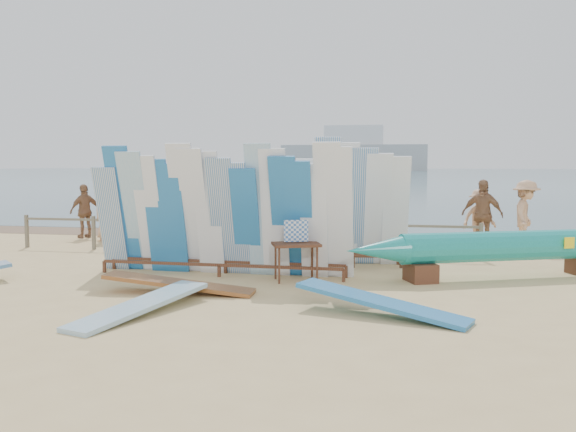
% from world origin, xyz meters
% --- Properties ---
extents(ground, '(160.00, 160.00, 0.00)m').
position_xyz_m(ground, '(0.00, 0.00, 0.00)').
color(ground, '#D8BA7D').
rests_on(ground, ground).
extents(ocean, '(320.00, 240.00, 0.02)m').
position_xyz_m(ocean, '(0.00, 128.00, 0.00)').
color(ocean, '#406473').
rests_on(ocean, ground).
extents(wet_sand_strip, '(40.00, 2.60, 0.01)m').
position_xyz_m(wet_sand_strip, '(0.00, 7.20, 0.00)').
color(wet_sand_strip, brown).
rests_on(wet_sand_strip, ground).
extents(distant_ship, '(45.00, 8.00, 14.00)m').
position_xyz_m(distant_ship, '(-12.00, 180.00, 5.31)').
color(distant_ship, '#999EA3').
rests_on(distant_ship, ocean).
extents(fence, '(12.08, 0.08, 0.90)m').
position_xyz_m(fence, '(0.00, 3.00, 0.63)').
color(fence, '#6F6753').
rests_on(fence, ground).
extents(main_surfboard_rack, '(5.46, 0.84, 2.73)m').
position_xyz_m(main_surfboard_rack, '(0.52, 0.02, 1.23)').
color(main_surfboard_rack, brown).
rests_on(main_surfboard_rack, ground).
extents(side_surfboard_rack, '(2.58, 1.07, 2.89)m').
position_xyz_m(side_surfboard_rack, '(3.06, 1.66, 1.29)').
color(side_surfboard_rack, brown).
rests_on(side_surfboard_rack, ground).
extents(outrigger_canoe, '(6.40, 3.15, 0.96)m').
position_xyz_m(outrigger_canoe, '(6.22, 0.80, 0.61)').
color(outrigger_canoe, brown).
rests_on(outrigger_canoe, ground).
extents(vendor_table, '(1.07, 0.92, 1.21)m').
position_xyz_m(vendor_table, '(2.12, -0.29, 0.40)').
color(vendor_table, brown).
rests_on(vendor_table, ground).
extents(flat_board_c, '(2.72, 0.69, 0.34)m').
position_xyz_m(flat_board_c, '(0.28, -1.81, 0.00)').
color(flat_board_c, '#995A29').
rests_on(flat_board_c, ground).
extents(flat_board_b, '(1.37, 2.74, 0.27)m').
position_xyz_m(flat_board_b, '(0.24, -3.36, 0.00)').
color(flat_board_b, '#82B4D1').
rests_on(flat_board_b, ground).
extents(flat_board_d, '(2.72, 1.42, 0.42)m').
position_xyz_m(flat_board_d, '(3.89, -2.79, 0.00)').
color(flat_board_d, '#236FB2').
rests_on(flat_board_d, ground).
extents(beach_chair_left, '(0.69, 0.70, 0.81)m').
position_xyz_m(beach_chair_left, '(1.11, 3.67, 0.24)').
color(beach_chair_left, '#AF1C12').
rests_on(beach_chair_left, ground).
extents(beach_chair_right, '(0.83, 0.84, 0.96)m').
position_xyz_m(beach_chair_right, '(1.24, 4.21, 0.28)').
color(beach_chair_right, '#AF1C12').
rests_on(beach_chair_right, ground).
extents(stroller, '(0.73, 0.92, 1.13)m').
position_xyz_m(stroller, '(1.92, 3.56, 0.45)').
color(stroller, '#AF1C12').
rests_on(stroller, ground).
extents(beachgoer_10, '(1.20, 0.87, 1.88)m').
position_xyz_m(beachgoer_10, '(6.25, 5.02, 0.94)').
color(beachgoer_10, '#8C6042').
rests_on(beachgoer_10, ground).
extents(beachgoer_3, '(1.07, 0.50, 1.63)m').
position_xyz_m(beachgoer_3, '(-2.58, 5.79, 0.81)').
color(beachgoer_3, tan).
rests_on(beachgoer_3, ground).
extents(beachgoer_1, '(0.50, 0.68, 1.67)m').
position_xyz_m(beachgoer_1, '(-4.17, 5.67, 0.84)').
color(beachgoer_1, '#8C6042').
rests_on(beachgoer_1, ground).
extents(beachgoer_extra_1, '(0.89, 1.05, 1.67)m').
position_xyz_m(beachgoer_extra_1, '(-5.54, 5.31, 0.84)').
color(beachgoer_extra_1, '#8C6042').
rests_on(beachgoer_extra_1, ground).
extents(beachgoer_9, '(1.11, 0.85, 1.59)m').
position_xyz_m(beachgoer_9, '(6.25, 5.68, 0.80)').
color(beachgoer_9, tan).
rests_on(beachgoer_9, ground).
extents(beachgoer_8, '(0.92, 0.55, 1.77)m').
position_xyz_m(beachgoer_8, '(2.76, 4.56, 0.89)').
color(beachgoer_8, beige).
rests_on(beachgoer_8, ground).
extents(beachgoer_4, '(0.88, 0.96, 1.56)m').
position_xyz_m(beachgoer_4, '(-1.93, 5.66, 0.78)').
color(beachgoer_4, '#8C6042').
rests_on(beachgoer_4, ground).
extents(beachgoer_2, '(0.94, 0.92, 1.83)m').
position_xyz_m(beachgoer_2, '(-3.87, 4.65, 0.91)').
color(beachgoer_2, beige).
rests_on(beachgoer_2, ground).
extents(beachgoer_11, '(1.54, 1.71, 1.88)m').
position_xyz_m(beachgoer_11, '(-4.33, 5.87, 0.94)').
color(beachgoer_11, beige).
rests_on(beachgoer_11, ground).
extents(beachgoer_extra_0, '(0.80, 1.30, 1.88)m').
position_xyz_m(beachgoer_extra_0, '(7.36, 4.99, 0.94)').
color(beachgoer_extra_0, tan).
rests_on(beachgoer_extra_0, ground).
extents(beachgoer_0, '(0.88, 0.43, 1.77)m').
position_xyz_m(beachgoer_0, '(-4.54, 4.88, 0.89)').
color(beachgoer_0, tan).
rests_on(beachgoer_0, ground).
extents(beachgoer_7, '(0.65, 0.67, 1.65)m').
position_xyz_m(beachgoer_7, '(2.58, 6.08, 0.83)').
color(beachgoer_7, '#8C6042').
rests_on(beachgoer_7, ground).
extents(beachgoer_6, '(0.45, 0.82, 1.61)m').
position_xyz_m(beachgoer_6, '(3.50, 4.43, 0.81)').
color(beachgoer_6, tan).
rests_on(beachgoer_6, ground).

